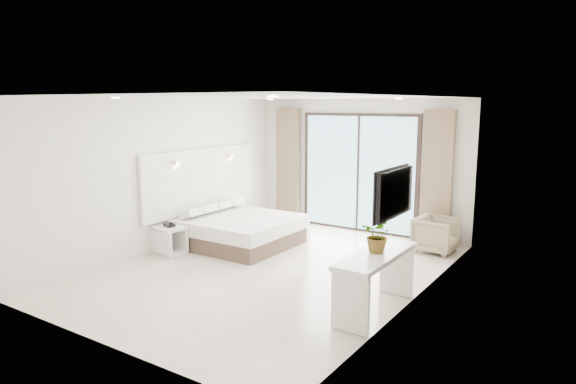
% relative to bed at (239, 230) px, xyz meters
% --- Properties ---
extents(ground, '(6.20, 6.20, 0.00)m').
position_rel_bed_xyz_m(ground, '(1.35, -0.84, -0.28)').
color(ground, beige).
rests_on(ground, ground).
extents(room_shell, '(4.62, 6.22, 2.72)m').
position_rel_bed_xyz_m(room_shell, '(1.15, -0.01, 1.30)').
color(room_shell, silver).
rests_on(room_shell, ground).
extents(bed, '(1.92, 1.83, 0.68)m').
position_rel_bed_xyz_m(bed, '(0.00, 0.00, 0.00)').
color(bed, brown).
rests_on(bed, ground).
extents(nightstand, '(0.59, 0.51, 0.49)m').
position_rel_bed_xyz_m(nightstand, '(-0.67, -1.11, -0.04)').
color(nightstand, white).
rests_on(nightstand, ground).
extents(phone, '(0.21, 0.18, 0.06)m').
position_rel_bed_xyz_m(phone, '(-0.64, -1.11, 0.24)').
color(phone, black).
rests_on(phone, nightstand).
extents(console_desk, '(0.49, 1.56, 0.77)m').
position_rel_bed_xyz_m(console_desk, '(3.39, -1.48, 0.28)').
color(console_desk, white).
rests_on(console_desk, ground).
extents(plant, '(0.41, 0.45, 0.34)m').
position_rel_bed_xyz_m(plant, '(3.39, -1.43, 0.66)').
color(plant, '#33662D').
rests_on(plant, console_desk).
extents(armchair, '(0.66, 0.70, 0.69)m').
position_rel_bed_xyz_m(armchair, '(3.20, 1.56, 0.06)').
color(armchair, '#8D7C5C').
rests_on(armchair, ground).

